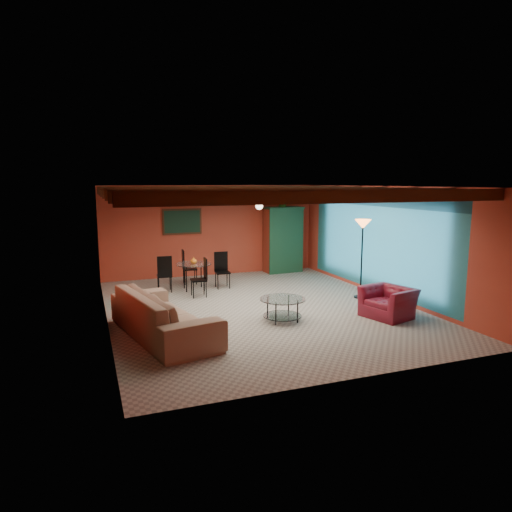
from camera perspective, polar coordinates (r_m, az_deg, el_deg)
name	(u,v)px	position (r m, az deg, el deg)	size (l,w,h in m)	color
room	(257,202)	(10.11, 0.18, 6.72)	(6.52, 8.01, 2.71)	gray
sofa	(163,314)	(8.60, -11.43, -7.07)	(2.84, 1.11, 0.83)	#8B6D5A
armchair	(388,302)	(10.00, 16.10, -5.55)	(0.97, 0.85, 0.63)	maroon
coffee_table	(282,309)	(9.40, 3.30, -6.63)	(0.93, 0.93, 0.47)	silver
dining_table	(194,272)	(12.09, -7.73, -1.94)	(1.85, 1.85, 0.96)	silver
armoire	(283,240)	(14.37, 3.34, 1.94)	(1.12, 0.55, 1.97)	maroon
floor_lamp	(362,259)	(11.36, 12.99, -0.34)	(0.39, 0.39, 1.92)	black
ceiling_fan	(259,202)	(10.00, 0.40, 6.69)	(1.50, 1.50, 0.44)	#472614
painting	(182,222)	(13.61, -9.15, 4.24)	(1.05, 0.03, 0.65)	black
potted_plant	(283,201)	(14.27, 3.38, 6.82)	(0.43, 0.37, 0.47)	#26661E
vase	(193,250)	(12.00, -7.79, 0.72)	(0.17, 0.17, 0.17)	orange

